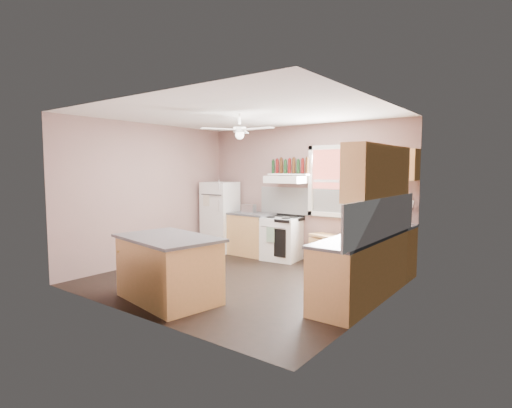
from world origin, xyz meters
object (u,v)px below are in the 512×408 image
Objects in this scene: refrigerator at (220,217)px; toaster at (249,208)px; cart at (325,252)px; island at (169,270)px; stove at (282,239)px.

refrigerator is 0.76m from toaster.
toaster reaches higher than cart.
cart is (1.78, 0.04, -0.73)m from toaster.
refrigerator is at bearing -178.65° from toaster.
toaster reaches higher than island.
island is at bearing -93.89° from stove.
refrigerator reaches higher than toaster.
toaster is 0.20× the size of island.
refrigerator is 1.61m from stove.
island is at bearing -64.94° from refrigerator.
refrigerator reaches higher than island.
toaster is at bearing -159.07° from cart.
stove is 3.04m from island.
toaster is 1.93m from cart.
stove reaches higher than cart.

